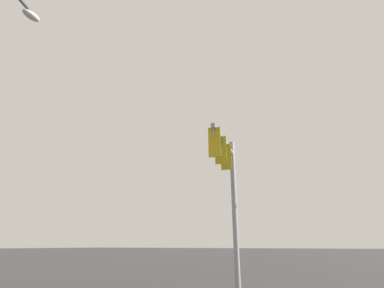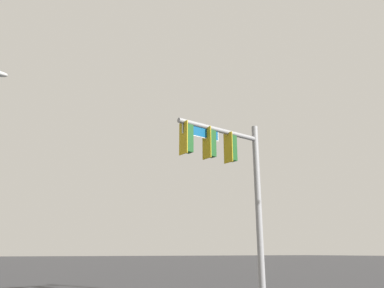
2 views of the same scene
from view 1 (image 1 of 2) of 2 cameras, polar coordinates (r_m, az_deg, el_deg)
The scene contains 1 object.
signal_pole_near at distance 14.62m, azimuth 6.86°, elevation -6.33°, with size 4.32×1.02×7.33m.
Camera 1 is at (8.59, -1.38, 1.99)m, focal length 28.00 mm.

